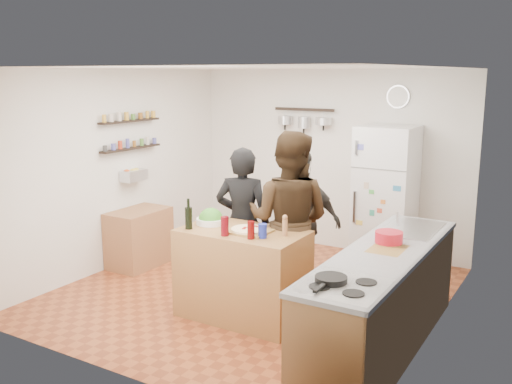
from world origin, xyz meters
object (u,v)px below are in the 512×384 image
Objects in this scene: person_left at (243,222)px; red_bowl at (389,237)px; wine_bottle at (189,218)px; fridge at (385,196)px; salt_canister at (263,231)px; side_table at (139,238)px; skillet at (331,279)px; wall_clock at (398,97)px; person_back at (301,220)px; salad_bowl at (211,221)px; pepper_mill at (285,228)px; counter_run at (382,301)px; person_center at (289,220)px; prep_island at (243,274)px.

red_bowl is (1.72, -0.21, 0.14)m from person_left.
wine_bottle is 2.83m from fridge.
wine_bottle reaches higher than salt_canister.
skillet is at bearing -25.16° from side_table.
wall_clock is at bearing 36.72° from side_table.
skillet is 1.21m from red_bowl.
person_back reaches higher than skillet.
person_left is at bearing 46.15° from person_back.
fridge is at bearing -90.00° from wall_clock.
person_back is at bearing 63.34° from wine_bottle.
salad_bowl is 1.86× the size of pepper_mill.
wall_clock is (0.00, 0.33, 1.25)m from fridge.
counter_run is at bearing -10.28° from side_table.
red_bowl reaches higher than side_table.
salt_canister is 3.06m from wall_clock.
person_center reaches higher than person_back.
person_back is 1.42m from fridge.
counter_run is at bearing -71.94° from fridge.
wall_clock is (0.39, 2.80, 1.17)m from salt_canister.
salad_bowl is 3.10m from wall_clock.
fridge is (-0.65, 3.24, -0.04)m from skillet.
salt_canister reaches higher than salad_bowl.
person_left is 6.60× the size of red_bowl.
person_back is at bearing 10.03° from side_table.
person_left is 1.04× the size of person_back.
prep_island is 0.69× the size of fridge.
prep_island is 2.49m from fridge.
person_left reaches higher than prep_island.
red_bowl is 3.46m from side_table.
salad_bowl is at bearing 23.92° from person_center.
red_bowl is at bearing 154.21° from person_left.
fridge is at bearing 80.98° from salt_canister.
salt_canister is at bearing 143.23° from skillet.
red_bowl reaches higher than counter_run.
skillet is at bearing -46.76° from pepper_mill.
person_back is 2.29m from skillet.
pepper_mill reaches higher than salad_bowl.
prep_island is 2.11m from side_table.
salt_canister reaches higher than skillet.
prep_island is 0.48× the size of counter_run.
fridge reaches higher than salad_bowl.
skillet is 0.30× the size of side_table.
pepper_mill is 0.10× the size of person_left.
person_center is (-0.19, 0.45, -0.05)m from pepper_mill.
counter_run is at bearing -0.10° from salad_bowl.
person_left is 0.93× the size of fridge.
person_back is 2.21m from side_table.
fridge is (0.43, 1.85, -0.04)m from person_center.
fridge reaches higher than prep_island.
fridge reaches higher than wine_bottle.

